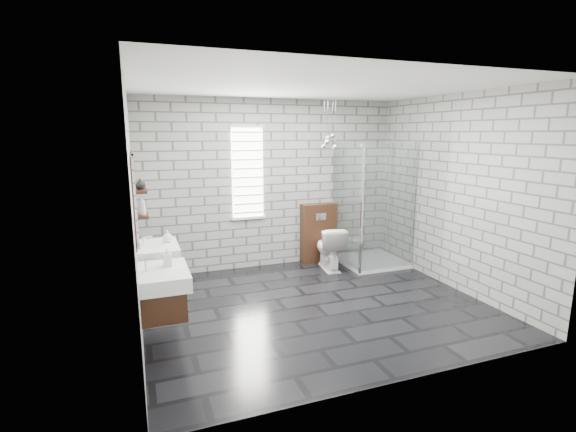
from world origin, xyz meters
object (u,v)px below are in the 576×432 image
shower_enclosure (370,236)px  toilet (329,248)px  vanity_right (155,253)px  cistern_panel (318,233)px  vanity_left (160,279)px

shower_enclosure → toilet: shower_enclosure is taller
toilet → shower_enclosure: bearing=-179.9°
vanity_right → cistern_panel: bearing=24.1°
vanity_left → cistern_panel: vanity_left is taller
cistern_panel → vanity_right: bearing=-155.9°
vanity_left → cistern_panel: size_ratio=1.57×
vanity_left → vanity_right: 0.99m
shower_enclosure → cistern_panel: bearing=143.6°
vanity_right → shower_enclosure: 3.49m
shower_enclosure → vanity_right: bearing=-168.5°
vanity_right → vanity_left: bearing=-90.0°
vanity_left → toilet: vanity_left is taller
shower_enclosure → toilet: (-0.70, 0.09, -0.15)m
vanity_left → vanity_right: same height
vanity_right → toilet: vanity_right is taller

